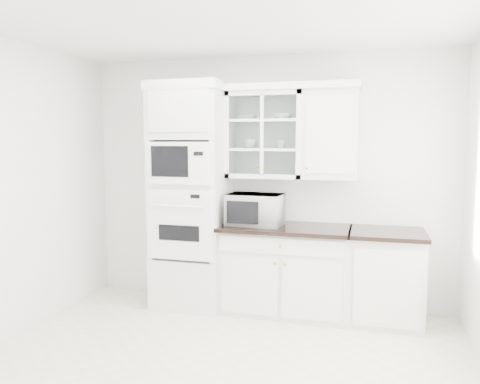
% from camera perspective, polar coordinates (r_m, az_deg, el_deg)
% --- Properties ---
extents(ground, '(4.00, 3.50, 0.01)m').
position_cam_1_polar(ground, '(3.87, -2.90, -21.21)').
color(ground, beige).
rests_on(ground, ground).
extents(room_shell, '(4.00, 3.50, 2.70)m').
position_cam_1_polar(room_shell, '(3.85, -1.03, 6.10)').
color(room_shell, white).
rests_on(room_shell, ground).
extents(oven_column, '(0.76, 0.68, 2.40)m').
position_cam_1_polar(oven_column, '(5.06, -6.00, -0.48)').
color(oven_column, silver).
rests_on(oven_column, ground).
extents(base_cabinet_run, '(1.32, 0.67, 0.92)m').
position_cam_1_polar(base_cabinet_run, '(4.96, 5.54, -9.31)').
color(base_cabinet_run, silver).
rests_on(base_cabinet_run, ground).
extents(extra_base_cabinet, '(0.72, 0.67, 0.92)m').
position_cam_1_polar(extra_base_cabinet, '(4.89, 17.33, -9.77)').
color(extra_base_cabinet, silver).
rests_on(extra_base_cabinet, ground).
extents(upper_cabinet_glass, '(0.80, 0.33, 0.90)m').
position_cam_1_polar(upper_cabinet_glass, '(4.96, 3.12, 6.94)').
color(upper_cabinet_glass, silver).
rests_on(upper_cabinet_glass, room_shell).
extents(upper_cabinet_solid, '(0.55, 0.33, 0.90)m').
position_cam_1_polar(upper_cabinet_solid, '(4.86, 10.97, 6.85)').
color(upper_cabinet_solid, silver).
rests_on(upper_cabinet_solid, room_shell).
extents(crown_molding, '(2.14, 0.38, 0.07)m').
position_cam_1_polar(crown_molding, '(4.99, 1.88, 12.53)').
color(crown_molding, white).
rests_on(crown_molding, room_shell).
extents(countertop_microwave, '(0.58, 0.49, 0.32)m').
position_cam_1_polar(countertop_microwave, '(4.86, 1.92, -2.12)').
color(countertop_microwave, white).
rests_on(countertop_microwave, base_cabinet_run).
extents(bowl_a, '(0.20, 0.20, 0.05)m').
position_cam_1_polar(bowl_a, '(5.01, 0.96, 9.05)').
color(bowl_a, white).
rests_on(bowl_a, upper_cabinet_glass).
extents(bowl_b, '(0.24, 0.24, 0.06)m').
position_cam_1_polar(bowl_b, '(4.93, 5.12, 9.15)').
color(bowl_b, white).
rests_on(bowl_b, upper_cabinet_glass).
extents(cup_a, '(0.14, 0.14, 0.10)m').
position_cam_1_polar(cup_a, '(4.98, 1.24, 5.89)').
color(cup_a, white).
rests_on(cup_a, upper_cabinet_glass).
extents(cup_b, '(0.10, 0.10, 0.09)m').
position_cam_1_polar(cup_b, '(4.92, 5.00, 5.82)').
color(cup_b, white).
rests_on(cup_b, upper_cabinet_glass).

